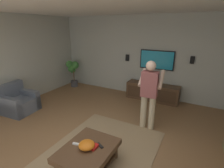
{
  "coord_description": "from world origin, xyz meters",
  "views": [
    {
      "loc": [
        -2.16,
        -1.67,
        2.32
      ],
      "look_at": [
        1.01,
        0.05,
        1.11
      ],
      "focal_mm": 27.24,
      "sensor_mm": 36.0,
      "label": 1
    }
  ],
  "objects_px": {
    "armchair": "(18,102)",
    "remote_white": "(77,144)",
    "media_console": "(152,92)",
    "vase_round": "(153,81)",
    "book": "(91,146)",
    "wall_speaker_right": "(127,58)",
    "potted_plant_tall": "(73,70)",
    "tv": "(157,60)",
    "bowl": "(87,145)",
    "wall_speaker_left": "(192,60)",
    "remote_black": "(100,146)",
    "person_standing": "(149,91)",
    "coffee_table": "(88,153)"
  },
  "relations": [
    {
      "from": "potted_plant_tall",
      "to": "wall_speaker_left",
      "type": "height_order",
      "value": "wall_speaker_left"
    },
    {
      "from": "tv",
      "to": "vase_round",
      "type": "xyz_separation_m",
      "value": [
        -0.23,
        0.03,
        -0.65
      ]
    },
    {
      "from": "book",
      "to": "remote_white",
      "type": "bearing_deg",
      "value": 18.33
    },
    {
      "from": "bowl",
      "to": "book",
      "type": "relative_size",
      "value": 1.24
    },
    {
      "from": "vase_round",
      "to": "wall_speaker_right",
      "type": "bearing_deg",
      "value": 76.72
    },
    {
      "from": "book",
      "to": "wall_speaker_right",
      "type": "distance_m",
      "value": 3.81
    },
    {
      "from": "remote_black",
      "to": "coffee_table",
      "type": "bearing_deg",
      "value": 67.19
    },
    {
      "from": "tv",
      "to": "wall_speaker_right",
      "type": "distance_m",
      "value": 1.04
    },
    {
      "from": "tv",
      "to": "remote_black",
      "type": "distance_m",
      "value": 3.61
    },
    {
      "from": "armchair",
      "to": "remote_white",
      "type": "distance_m",
      "value": 2.87
    },
    {
      "from": "bowl",
      "to": "remote_black",
      "type": "xyz_separation_m",
      "value": [
        0.15,
        -0.17,
        -0.05
      ]
    },
    {
      "from": "media_console",
      "to": "wall_speaker_right",
      "type": "relative_size",
      "value": 7.73
    },
    {
      "from": "tv",
      "to": "bowl",
      "type": "relative_size",
      "value": 4.05
    },
    {
      "from": "potted_plant_tall",
      "to": "wall_speaker_right",
      "type": "relative_size",
      "value": 4.87
    },
    {
      "from": "remote_black",
      "to": "book",
      "type": "height_order",
      "value": "book"
    },
    {
      "from": "tv",
      "to": "book",
      "type": "xyz_separation_m",
      "value": [
        -3.58,
        0.13,
        -0.89
      ]
    },
    {
      "from": "potted_plant_tall",
      "to": "wall_speaker_right",
      "type": "xyz_separation_m",
      "value": [
        0.43,
        -2.17,
        0.59
      ]
    },
    {
      "from": "bowl",
      "to": "remote_white",
      "type": "bearing_deg",
      "value": 93.22
    },
    {
      "from": "tv",
      "to": "bowl",
      "type": "bearing_deg",
      "value": -2.63
    },
    {
      "from": "person_standing",
      "to": "vase_round",
      "type": "xyz_separation_m",
      "value": [
        1.71,
        0.38,
        -0.27
      ]
    },
    {
      "from": "armchair",
      "to": "potted_plant_tall",
      "type": "height_order",
      "value": "potted_plant_tall"
    },
    {
      "from": "potted_plant_tall",
      "to": "wall_speaker_left",
      "type": "xyz_separation_m",
      "value": [
        0.43,
        -4.26,
        0.7
      ]
    },
    {
      "from": "armchair",
      "to": "wall_speaker_left",
      "type": "relative_size",
      "value": 4.01
    },
    {
      "from": "media_console",
      "to": "tv",
      "type": "xyz_separation_m",
      "value": [
        0.24,
        -0.0,
        1.04
      ]
    },
    {
      "from": "media_console",
      "to": "wall_speaker_right",
      "type": "height_order",
      "value": "wall_speaker_right"
    },
    {
      "from": "armchair",
      "to": "media_console",
      "type": "height_order",
      "value": "armchair"
    },
    {
      "from": "wall_speaker_left",
      "to": "book",
      "type": "bearing_deg",
      "value": 161.93
    },
    {
      "from": "potted_plant_tall",
      "to": "bowl",
      "type": "distance_m",
      "value": 4.44
    },
    {
      "from": "potted_plant_tall",
      "to": "remote_white",
      "type": "height_order",
      "value": "potted_plant_tall"
    },
    {
      "from": "media_console",
      "to": "book",
      "type": "relative_size",
      "value": 7.73
    },
    {
      "from": "tv",
      "to": "vase_round",
      "type": "height_order",
      "value": "tv"
    },
    {
      "from": "media_console",
      "to": "vase_round",
      "type": "relative_size",
      "value": 7.73
    },
    {
      "from": "wall_speaker_right",
      "to": "bowl",
      "type": "bearing_deg",
      "value": -166.52
    },
    {
      "from": "bowl",
      "to": "wall_speaker_right",
      "type": "distance_m",
      "value": 3.85
    },
    {
      "from": "media_console",
      "to": "book",
      "type": "xyz_separation_m",
      "value": [
        -3.34,
        0.13,
        0.14
      ]
    },
    {
      "from": "person_standing",
      "to": "wall_speaker_left",
      "type": "distance_m",
      "value": 2.12
    },
    {
      "from": "wall_speaker_right",
      "to": "book",
      "type": "bearing_deg",
      "value": -165.65
    },
    {
      "from": "coffee_table",
      "to": "bowl",
      "type": "height_order",
      "value": "bowl"
    },
    {
      "from": "armchair",
      "to": "remote_black",
      "type": "bearing_deg",
      "value": -16.36
    },
    {
      "from": "media_console",
      "to": "remote_white",
      "type": "distance_m",
      "value": 3.44
    },
    {
      "from": "coffee_table",
      "to": "wall_speaker_left",
      "type": "xyz_separation_m",
      "value": [
        3.65,
        -1.2,
        1.11
      ]
    },
    {
      "from": "tv",
      "to": "bowl",
      "type": "height_order",
      "value": "tv"
    },
    {
      "from": "bowl",
      "to": "wall_speaker_right",
      "type": "height_order",
      "value": "wall_speaker_right"
    },
    {
      "from": "remote_white",
      "to": "wall_speaker_right",
      "type": "xyz_separation_m",
      "value": [
        3.67,
        0.67,
        0.88
      ]
    },
    {
      "from": "person_standing",
      "to": "remote_black",
      "type": "xyz_separation_m",
      "value": [
        -1.57,
        0.35,
        -0.52
      ]
    },
    {
      "from": "potted_plant_tall",
      "to": "bowl",
      "type": "height_order",
      "value": "potted_plant_tall"
    },
    {
      "from": "bowl",
      "to": "wall_speaker_right",
      "type": "bearing_deg",
      "value": 13.48
    },
    {
      "from": "coffee_table",
      "to": "potted_plant_tall",
      "type": "xyz_separation_m",
      "value": [
        3.22,
        3.06,
        0.41
      ]
    },
    {
      "from": "vase_round",
      "to": "wall_speaker_right",
      "type": "xyz_separation_m",
      "value": [
        0.24,
        1.02,
        0.64
      ]
    },
    {
      "from": "wall_speaker_left",
      "to": "wall_speaker_right",
      "type": "distance_m",
      "value": 2.09
    }
  ]
}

